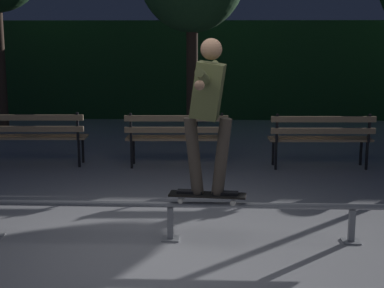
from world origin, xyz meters
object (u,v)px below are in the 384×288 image
skateboarder (208,103)px  park_bench_right_center (321,135)px  park_bench_leftmost (35,133)px  park_bench_left_center (177,134)px  grind_rail (170,210)px  skateboard (207,195)px

skateboarder → park_bench_right_center: bearing=62.2°
skateboarder → park_bench_leftmost: bearing=130.6°
park_bench_leftmost → park_bench_right_center: same height
park_bench_left_center → park_bench_right_center: same height
grind_rail → skateboard: size_ratio=5.45×
park_bench_leftmost → park_bench_left_center: 2.25m
skateboard → skateboarder: (0.00, -0.00, 0.94)m
grind_rail → park_bench_leftmost: bearing=126.5°
park_bench_leftmost → skateboard: bearing=-49.4°
skateboard → grind_rail: bearing=180.0°
skateboard → park_bench_leftmost: park_bench_leftmost is taller
skateboarder → park_bench_left_center: skateboarder is taller
park_bench_left_center → park_bench_right_center: 2.25m
park_bench_leftmost → park_bench_right_center: 4.50m
skateboarder → park_bench_leftmost: skateboarder is taller
park_bench_leftmost → park_bench_right_center: size_ratio=1.00×
skateboard → skateboarder: size_ratio=0.51×
grind_rail → park_bench_left_center: bearing=92.7°
skateboard → park_bench_right_center: park_bench_right_center is taller
skateboard → skateboarder: skateboarder is taller
park_bench_leftmost → park_bench_left_center: bearing=0.0°
grind_rail → park_bench_right_center: bearing=57.1°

